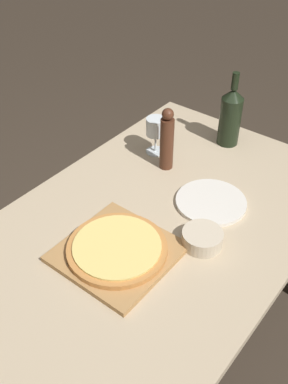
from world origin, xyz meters
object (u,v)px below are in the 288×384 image
object	(u,v)px
pepper_mill	(167,140)
small_bowl	(202,238)
pizza	(116,247)
wine_glass	(156,128)
wine_bottle	(230,116)

from	to	relation	value
pepper_mill	small_bowl	size ratio (longest dim) A/B	1.94
pizza	pepper_mill	xyz separation A→B (m)	(-0.15, 0.47, 0.09)
pizza	wine_glass	size ratio (longest dim) A/B	2.01
wine_bottle	pepper_mill	xyz separation A→B (m)	(-0.10, -0.30, -0.00)
wine_bottle	small_bowl	size ratio (longest dim) A/B	2.39
wine_bottle	wine_glass	bearing A→B (deg)	-128.39
pizza	wine_glass	xyz separation A→B (m)	(-0.25, 0.53, 0.08)
wine_bottle	pepper_mill	distance (m)	0.32
wine_bottle	wine_glass	xyz separation A→B (m)	(-0.19, -0.24, -0.01)
pepper_mill	wine_bottle	bearing A→B (deg)	71.71
pepper_mill	wine_glass	world-z (taller)	pepper_mill
pepper_mill	wine_glass	size ratio (longest dim) A/B	1.64
wine_bottle	pepper_mill	world-z (taller)	wine_bottle
pizza	small_bowl	xyz separation A→B (m)	(0.18, 0.20, -0.00)
wine_bottle	wine_glass	world-z (taller)	wine_bottle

